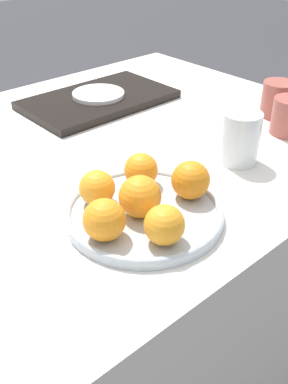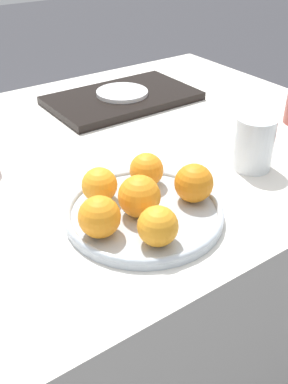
{
  "view_description": "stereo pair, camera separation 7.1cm",
  "coord_description": "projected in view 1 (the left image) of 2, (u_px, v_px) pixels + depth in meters",
  "views": [
    {
      "loc": [
        -0.39,
        -0.7,
        1.21
      ],
      "look_at": [
        0.01,
        -0.26,
        0.82
      ],
      "focal_mm": 42.0,
      "sensor_mm": 36.0,
      "label": 1
    },
    {
      "loc": [
        -0.33,
        -0.75,
        1.21
      ],
      "look_at": [
        0.01,
        -0.26,
        0.82
      ],
      "focal_mm": 42.0,
      "sensor_mm": 36.0,
      "label": 2
    }
  ],
  "objects": [
    {
      "name": "orange_0",
      "position": [
        142.0,
        195.0,
        0.71
      ],
      "size": [
        0.07,
        0.07,
        0.07
      ],
      "color": "orange",
      "rests_on": "fruit_platter"
    },
    {
      "name": "water_glass",
      "position": [
        240.0,
        138.0,
        0.88
      ],
      "size": [
        0.08,
        0.08,
        0.1
      ],
      "color": "silver",
      "rests_on": "table"
    },
    {
      "name": "orange_1",
      "position": [
        164.0,
        225.0,
        0.65
      ],
      "size": [
        0.06,
        0.06,
        0.06
      ],
      "color": "orange",
      "rests_on": "fruit_platter"
    },
    {
      "name": "orange_2",
      "position": [
        191.0,
        180.0,
        0.75
      ],
      "size": [
        0.07,
        0.07,
        0.07
      ],
      "color": "orange",
      "rests_on": "fruit_platter"
    },
    {
      "name": "orange_3",
      "position": [
        141.0,
        170.0,
        0.79
      ],
      "size": [
        0.06,
        0.06,
        0.06
      ],
      "color": "orange",
      "rests_on": "fruit_platter"
    },
    {
      "name": "table",
      "position": [
        71.0,
        301.0,
        1.1
      ],
      "size": [
        1.39,
        0.89,
        0.77
      ],
      "color": "silver",
      "rests_on": "ground_plane"
    },
    {
      "name": "orange_4",
      "position": [
        97.0,
        188.0,
        0.74
      ],
      "size": [
        0.06,
        0.06,
        0.06
      ],
      "color": "orange",
      "rests_on": "fruit_platter"
    },
    {
      "name": "serving_tray",
      "position": [
        99.0,
        100.0,
        1.16
      ],
      "size": [
        0.38,
        0.23,
        0.02
      ],
      "color": "black",
      "rests_on": "table"
    },
    {
      "name": "orange_5",
      "position": [
        104.0,
        220.0,
        0.66
      ],
      "size": [
        0.06,
        0.06,
        0.06
      ],
      "color": "orange",
      "rests_on": "fruit_platter"
    },
    {
      "name": "cup_2",
      "position": [
        278.0,
        99.0,
        1.08
      ],
      "size": [
        0.08,
        0.08,
        0.08
      ],
      "color": "#9E4C42",
      "rests_on": "table"
    },
    {
      "name": "fruit_platter",
      "position": [
        144.0,
        213.0,
        0.74
      ],
      "size": [
        0.26,
        0.26,
        0.02
      ],
      "color": "#B2BCC6",
      "rests_on": "table"
    },
    {
      "name": "side_plate",
      "position": [
        98.0,
        94.0,
        1.15
      ],
      "size": [
        0.13,
        0.13,
        0.01
      ],
      "color": "white",
      "rests_on": "serving_tray"
    }
  ]
}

